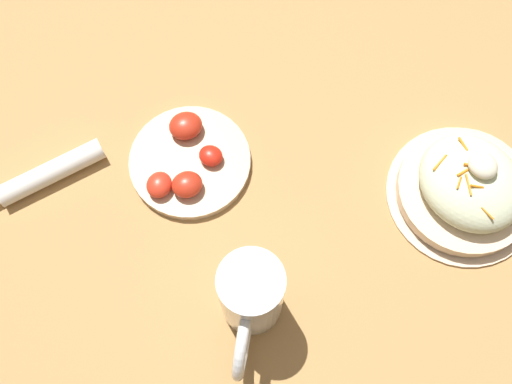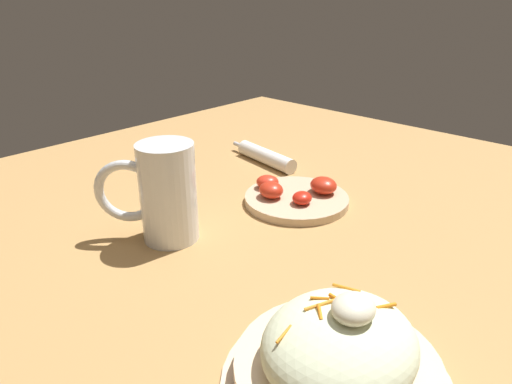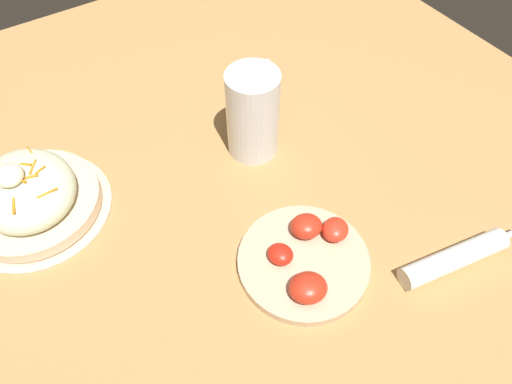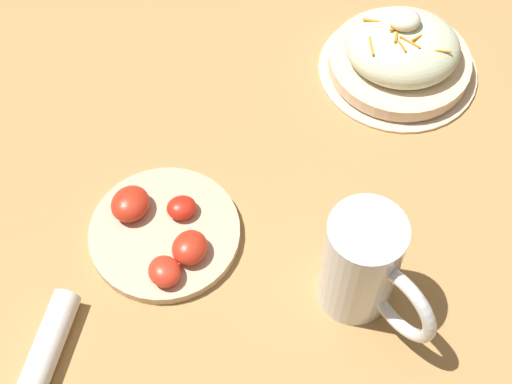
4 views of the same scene
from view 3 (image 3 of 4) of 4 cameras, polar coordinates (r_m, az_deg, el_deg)
The scene contains 5 objects.
ground_plane at distance 0.71m, azimuth -4.16°, elevation -5.44°, with size 1.43×1.43×0.00m, color #B2844C.
salad_plate at distance 0.78m, azimuth -25.44°, elevation -0.46°, with size 0.23×0.23×0.10m.
beer_mug at distance 0.77m, azimuth -0.28°, elevation 9.12°, with size 0.12×0.13×0.15m.
napkin_roll at distance 0.72m, azimuth 22.69°, elevation -7.28°, with size 0.06×0.20×0.03m.
tomato_plate at distance 0.68m, azimuth 5.87°, elevation -7.98°, with size 0.19×0.19×0.04m.
Camera 3 is at (0.35, -0.16, 0.60)m, focal length 33.47 mm.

